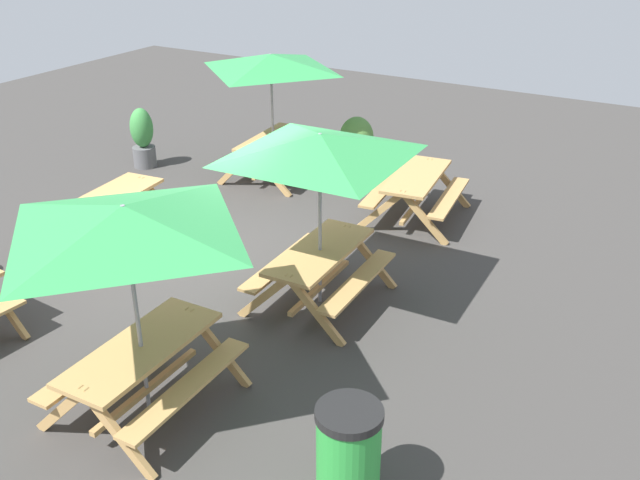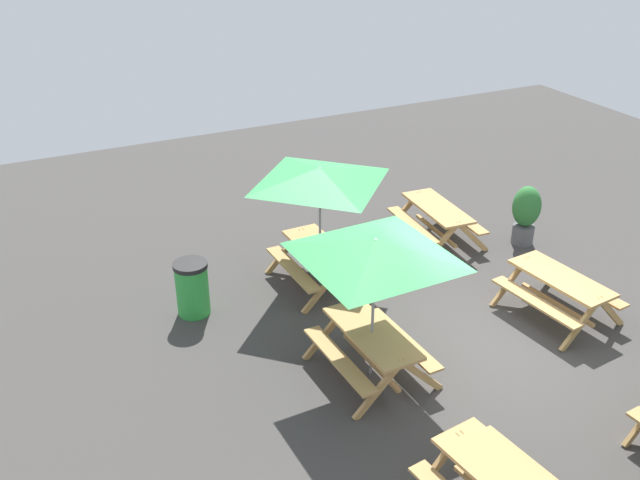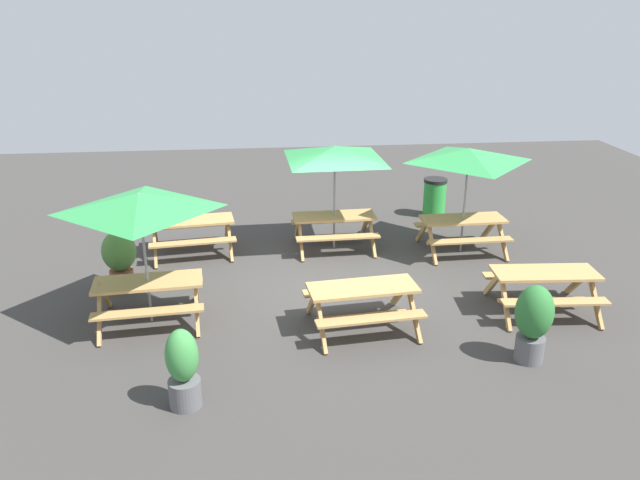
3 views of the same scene
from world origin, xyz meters
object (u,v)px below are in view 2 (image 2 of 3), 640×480
picnic_table_2 (320,184)px  picnic_table_4 (437,216)px  picnic_table_1 (375,259)px  picnic_table_5 (560,287)px  potted_plant_1 (526,213)px  trash_bin_green (192,288)px

picnic_table_2 → picnic_table_4: picnic_table_2 is taller
picnic_table_1 → picnic_table_5: bearing=88.4°
picnic_table_1 → picnic_table_4: bearing=132.1°
picnic_table_1 → picnic_table_5: size_ratio=1.47×
picnic_table_5 → potted_plant_1: potted_plant_1 is taller
picnic_table_1 → picnic_table_2: same height
picnic_table_4 → picnic_table_5: same height
picnic_table_2 → potted_plant_1: picnic_table_2 is taller
picnic_table_2 → picnic_table_5: picnic_table_2 is taller
picnic_table_5 → picnic_table_4: bearing=178.7°
picnic_table_2 → trash_bin_green: bearing=-92.7°
picnic_table_2 → picnic_table_5: 4.43m
picnic_table_1 → picnic_table_4: picnic_table_1 is taller
picnic_table_4 → trash_bin_green: trash_bin_green is taller
picnic_table_1 → picnic_table_5: (-0.01, 3.66, -1.43)m
picnic_table_1 → potted_plant_1: (-2.38, 4.93, -1.30)m
picnic_table_5 → potted_plant_1: 2.70m
picnic_table_2 → picnic_table_4: 3.28m
picnic_table_1 → trash_bin_green: 3.71m
picnic_table_5 → trash_bin_green: trash_bin_green is taller
potted_plant_1 → picnic_table_5: bearing=-28.2°
picnic_table_4 → picnic_table_2: bearing=-75.9°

